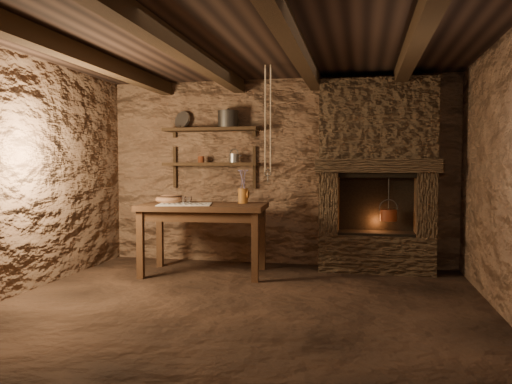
% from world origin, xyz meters
% --- Properties ---
extents(floor, '(4.50, 4.50, 0.00)m').
position_xyz_m(floor, '(0.00, 0.00, 0.00)').
color(floor, black).
rests_on(floor, ground).
extents(back_wall, '(4.50, 0.04, 2.40)m').
position_xyz_m(back_wall, '(0.00, 2.00, 1.20)').
color(back_wall, '#482F21').
rests_on(back_wall, floor).
extents(front_wall, '(4.50, 0.04, 2.40)m').
position_xyz_m(front_wall, '(0.00, -2.00, 1.20)').
color(front_wall, '#482F21').
rests_on(front_wall, floor).
extents(left_wall, '(0.04, 4.00, 2.40)m').
position_xyz_m(left_wall, '(-2.25, 0.00, 1.20)').
color(left_wall, '#482F21').
rests_on(left_wall, floor).
extents(right_wall, '(0.04, 4.00, 2.40)m').
position_xyz_m(right_wall, '(2.25, 0.00, 1.20)').
color(right_wall, '#482F21').
rests_on(right_wall, floor).
extents(ceiling, '(4.50, 4.00, 0.04)m').
position_xyz_m(ceiling, '(0.00, 0.00, 2.40)').
color(ceiling, black).
rests_on(ceiling, back_wall).
extents(beam_far_left, '(0.14, 3.95, 0.16)m').
position_xyz_m(beam_far_left, '(-1.50, 0.00, 2.31)').
color(beam_far_left, black).
rests_on(beam_far_left, ceiling).
extents(beam_mid_left, '(0.14, 3.95, 0.16)m').
position_xyz_m(beam_mid_left, '(-0.50, 0.00, 2.31)').
color(beam_mid_left, black).
rests_on(beam_mid_left, ceiling).
extents(beam_mid_right, '(0.14, 3.95, 0.16)m').
position_xyz_m(beam_mid_right, '(0.50, 0.00, 2.31)').
color(beam_mid_right, black).
rests_on(beam_mid_right, ceiling).
extents(beam_far_right, '(0.14, 3.95, 0.16)m').
position_xyz_m(beam_far_right, '(1.50, 0.00, 2.31)').
color(beam_far_right, black).
rests_on(beam_far_right, ceiling).
extents(shelf_lower, '(1.25, 0.30, 0.04)m').
position_xyz_m(shelf_lower, '(-0.85, 1.84, 1.30)').
color(shelf_lower, black).
rests_on(shelf_lower, back_wall).
extents(shelf_upper, '(1.25, 0.30, 0.04)m').
position_xyz_m(shelf_upper, '(-0.85, 1.84, 1.75)').
color(shelf_upper, black).
rests_on(shelf_upper, back_wall).
extents(hearth, '(1.43, 0.51, 2.30)m').
position_xyz_m(hearth, '(1.25, 1.77, 1.23)').
color(hearth, '#312418').
rests_on(hearth, floor).
extents(work_table, '(1.51, 0.94, 0.83)m').
position_xyz_m(work_table, '(-0.74, 1.19, 0.45)').
color(work_table, '#321E11').
rests_on(work_table, floor).
extents(linen_cloth, '(0.70, 0.61, 0.01)m').
position_xyz_m(linen_cloth, '(-0.93, 1.05, 0.83)').
color(linen_cloth, silver).
rests_on(linen_cloth, work_table).
extents(pewter_cutlery_row, '(0.53, 0.31, 0.01)m').
position_xyz_m(pewter_cutlery_row, '(-0.93, 1.03, 0.84)').
color(pewter_cutlery_row, '#9B998D').
rests_on(pewter_cutlery_row, linen_cloth).
extents(drinking_glasses, '(0.19, 0.06, 0.08)m').
position_xyz_m(drinking_glasses, '(-0.91, 1.17, 0.88)').
color(drinking_glasses, silver).
rests_on(drinking_glasses, linen_cloth).
extents(stoneware_jug, '(0.13, 0.13, 0.41)m').
position_xyz_m(stoneware_jug, '(-0.31, 1.39, 1.01)').
color(stoneware_jug, '#95551C').
rests_on(stoneware_jug, work_table).
extents(wooden_bowl, '(0.44, 0.44, 0.12)m').
position_xyz_m(wooden_bowl, '(-1.21, 1.29, 0.87)').
color(wooden_bowl, brown).
rests_on(wooden_bowl, work_table).
extents(iron_stockpot, '(0.32, 0.32, 0.20)m').
position_xyz_m(iron_stockpot, '(-0.62, 1.84, 1.87)').
color(iron_stockpot, '#2C2A27').
rests_on(iron_stockpot, shelf_upper).
extents(tin_pan, '(0.26, 0.19, 0.24)m').
position_xyz_m(tin_pan, '(-1.28, 1.94, 1.89)').
color(tin_pan, gray).
rests_on(tin_pan, shelf_upper).
extents(small_kettle, '(0.20, 0.17, 0.17)m').
position_xyz_m(small_kettle, '(-0.54, 1.84, 1.38)').
color(small_kettle, gray).
rests_on(small_kettle, shelf_lower).
extents(rusty_tin, '(0.10, 0.10, 0.08)m').
position_xyz_m(rusty_tin, '(-0.99, 1.84, 1.36)').
color(rusty_tin, '#512110').
rests_on(rusty_tin, shelf_lower).
extents(red_pot, '(0.24, 0.24, 0.54)m').
position_xyz_m(red_pot, '(1.39, 1.72, 0.70)').
color(red_pot, maroon).
rests_on(red_pot, hearth).
extents(hanging_ropes, '(0.08, 0.08, 1.20)m').
position_xyz_m(hanging_ropes, '(0.05, 1.05, 1.80)').
color(hanging_ropes, '#CCB490').
rests_on(hanging_ropes, ceiling).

